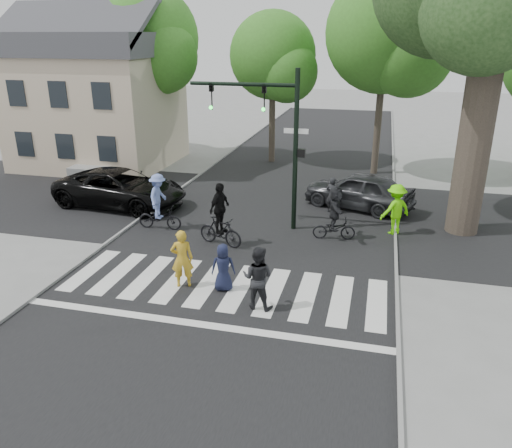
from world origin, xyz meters
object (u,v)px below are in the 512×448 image
(pedestrian_child, at_px, (223,267))
(car_grey, at_px, (359,190))
(traffic_signal, at_px, (273,127))
(cyclist_left, at_px, (159,206))
(cyclist_right, at_px, (335,217))
(pedestrian_woman, at_px, (182,259))
(cyclist_mid, at_px, (220,220))
(car_suv, at_px, (121,188))
(pedestrian_adult, at_px, (258,278))

(pedestrian_child, bearing_deg, car_grey, -127.37)
(traffic_signal, xyz_separation_m, cyclist_left, (-4.17, -1.28, -2.95))
(traffic_signal, height_order, cyclist_right, traffic_signal)
(traffic_signal, height_order, car_grey, traffic_signal)
(pedestrian_child, relative_size, car_grey, 0.31)
(pedestrian_woman, xyz_separation_m, cyclist_right, (4.00, 4.80, -0.02))
(cyclist_left, relative_size, cyclist_mid, 0.95)
(cyclist_right, height_order, car_grey, cyclist_right)
(pedestrian_woman, xyz_separation_m, pedestrian_child, (1.24, 0.07, -0.17))
(pedestrian_woman, xyz_separation_m, cyclist_mid, (0.13, 3.24, 0.05))
(cyclist_right, relative_size, car_suv, 0.34)
(traffic_signal, relative_size, cyclist_mid, 2.60)
(pedestrian_woman, relative_size, pedestrian_adult, 0.99)
(cyclist_mid, height_order, car_suv, cyclist_mid)
(pedestrian_child, bearing_deg, cyclist_right, -135.84)
(pedestrian_woman, xyz_separation_m, cyclist_left, (-2.64, 4.20, 0.05))
(traffic_signal, distance_m, pedestrian_adult, 6.91)
(pedestrian_adult, bearing_deg, pedestrian_woman, -9.95)
(cyclist_right, bearing_deg, car_suv, 170.45)
(pedestrian_adult, distance_m, cyclist_right, 5.68)
(pedestrian_child, relative_size, cyclist_left, 0.66)
(cyclist_right, bearing_deg, cyclist_mid, -158.05)
(pedestrian_woman, distance_m, pedestrian_adult, 2.56)
(pedestrian_child, xyz_separation_m, cyclist_right, (2.76, 4.73, 0.15))
(pedestrian_woman, bearing_deg, pedestrian_child, 162.24)
(pedestrian_woman, height_order, pedestrian_child, pedestrian_woman)
(pedestrian_woman, relative_size, cyclist_left, 0.82)
(pedestrian_woman, bearing_deg, car_suv, -70.42)
(pedestrian_child, bearing_deg, traffic_signal, -108.63)
(traffic_signal, relative_size, car_suv, 1.04)
(car_suv, bearing_deg, traffic_signal, -91.91)
(car_suv, bearing_deg, cyclist_right, -94.10)
(pedestrian_adult, relative_size, cyclist_right, 0.92)
(traffic_signal, height_order, car_suv, traffic_signal)
(pedestrian_child, relative_size, pedestrian_adult, 0.80)
(cyclist_right, bearing_deg, pedestrian_woman, -129.81)
(pedestrian_woman, bearing_deg, traffic_signal, -126.48)
(pedestrian_adult, xyz_separation_m, cyclist_mid, (-2.34, 3.91, 0.04))
(pedestrian_woman, height_order, pedestrian_adult, pedestrian_adult)
(cyclist_left, bearing_deg, cyclist_mid, -19.25)
(traffic_signal, relative_size, cyclist_right, 3.06)
(traffic_signal, xyz_separation_m, pedestrian_woman, (-1.53, -5.49, -3.00))
(traffic_signal, height_order, pedestrian_child, traffic_signal)
(pedestrian_adult, bearing_deg, pedestrian_child, -25.89)
(cyclist_left, xyz_separation_m, cyclist_right, (6.64, 0.59, -0.07))
(cyclist_mid, height_order, car_grey, cyclist_mid)
(car_grey, bearing_deg, cyclist_mid, -20.63)
(cyclist_mid, xyz_separation_m, cyclist_right, (3.87, 1.56, -0.07))
(pedestrian_woman, height_order, cyclist_left, cyclist_left)
(pedestrian_child, bearing_deg, pedestrian_adult, 133.23)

